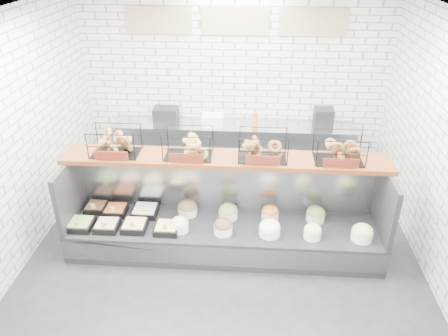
{
  "coord_description": "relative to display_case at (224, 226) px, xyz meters",
  "views": [
    {
      "loc": [
        0.32,
        -4.3,
        3.72
      ],
      "look_at": [
        -0.01,
        0.45,
        1.14
      ],
      "focal_mm": 35.0,
      "sensor_mm": 36.0,
      "label": 1
    }
  ],
  "objects": [
    {
      "name": "bagel_shelf",
      "position": [
        0.01,
        0.18,
        1.05
      ],
      "size": [
        4.1,
        0.5,
        0.4
      ],
      "color": "#4D2410",
      "rests_on": "display_case"
    },
    {
      "name": "prep_counter",
      "position": [
        0.01,
        2.09,
        0.14
      ],
      "size": [
        4.0,
        0.6,
        1.2
      ],
      "color": "#93969B",
      "rests_on": "ground"
    },
    {
      "name": "ground",
      "position": [
        0.01,
        -0.34,
        -0.33
      ],
      "size": [
        5.5,
        5.5,
        0.0
      ],
      "primitive_type": "plane",
      "color": "black",
      "rests_on": "ground"
    },
    {
      "name": "display_case",
      "position": [
        0.0,
        0.0,
        0.0
      ],
      "size": [
        4.0,
        0.9,
        1.2
      ],
      "color": "black",
      "rests_on": "ground"
    },
    {
      "name": "room_shell",
      "position": [
        0.01,
        0.26,
        1.73
      ],
      "size": [
        5.02,
        5.51,
        3.01
      ],
      "color": "silver",
      "rests_on": "ground"
    }
  ]
}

